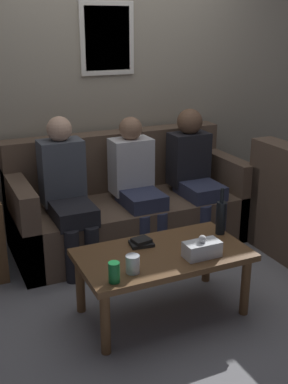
% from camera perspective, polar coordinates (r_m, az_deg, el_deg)
% --- Properties ---
extents(ground_plane, '(16.00, 16.00, 0.00)m').
position_cam_1_polar(ground_plane, '(3.89, 1.01, -8.60)').
color(ground_plane, gray).
extents(wall_back, '(9.00, 0.08, 2.60)m').
position_cam_1_polar(wall_back, '(4.34, -4.45, 12.45)').
color(wall_back, '#9E937F').
rests_on(wall_back, ground_plane).
extents(couch_main, '(1.98, 0.84, 0.93)m').
position_cam_1_polar(couch_main, '(4.19, -2.00, -1.73)').
color(couch_main, brown).
rests_on(couch_main, ground_plane).
extents(coffee_table, '(1.09, 0.60, 0.44)m').
position_cam_1_polar(coffee_table, '(3.13, 2.23, -8.12)').
color(coffee_table, brown).
rests_on(coffee_table, ground_plane).
extents(wine_bottle, '(0.07, 0.07, 0.33)m').
position_cam_1_polar(wine_bottle, '(3.35, 9.09, -2.91)').
color(wine_bottle, black).
rests_on(wine_bottle, coffee_table).
extents(drinking_glass, '(0.08, 0.08, 0.11)m').
position_cam_1_polar(drinking_glass, '(2.84, -1.35, -8.53)').
color(drinking_glass, silver).
rests_on(drinking_glass, coffee_table).
extents(book_stack, '(0.16, 0.14, 0.05)m').
position_cam_1_polar(book_stack, '(3.18, -0.31, -5.98)').
color(book_stack, black).
rests_on(book_stack, coffee_table).
extents(soda_can, '(0.07, 0.07, 0.12)m').
position_cam_1_polar(soda_can, '(2.74, -3.57, -9.48)').
color(soda_can, '#197A38').
rests_on(soda_can, coffee_table).
extents(tissue_box, '(0.23, 0.12, 0.15)m').
position_cam_1_polar(tissue_box, '(3.04, 6.89, -6.70)').
color(tissue_box, silver).
rests_on(tissue_box, coffee_table).
extents(person_left, '(0.34, 0.63, 1.16)m').
position_cam_1_polar(person_left, '(3.77, -9.14, 0.42)').
color(person_left, black).
rests_on(person_left, ground_plane).
extents(person_middle, '(0.34, 0.58, 1.11)m').
position_cam_1_polar(person_middle, '(3.97, -0.90, 1.36)').
color(person_middle, '#2D334C').
rests_on(person_middle, ground_plane).
extents(person_right, '(0.34, 0.59, 1.13)m').
position_cam_1_polar(person_right, '(4.20, 6.01, 2.61)').
color(person_right, '#2D334C').
rests_on(person_right, ground_plane).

